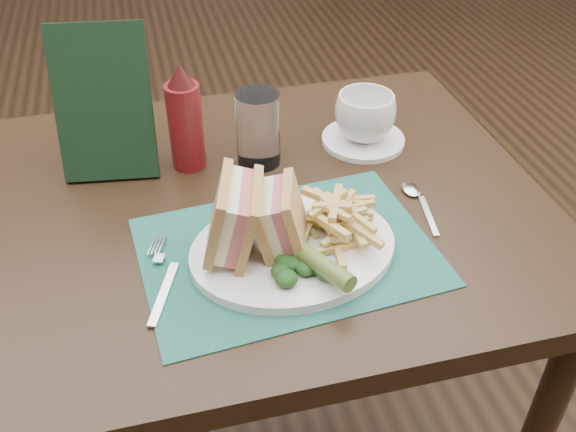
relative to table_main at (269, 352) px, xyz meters
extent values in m
plane|color=black|center=(0.00, 0.50, -0.38)|extent=(7.00, 7.00, 0.00)
cube|color=#1B584E|center=(0.00, -0.14, 0.38)|extent=(0.44, 0.33, 0.00)
cylinder|color=#485E24|center=(0.03, -0.21, 0.41)|extent=(0.08, 0.12, 0.03)
cylinder|color=white|center=(0.21, 0.13, 0.38)|extent=(0.16, 0.16, 0.01)
imported|color=white|center=(0.21, 0.13, 0.43)|extent=(0.15, 0.15, 0.08)
cylinder|color=silver|center=(0.01, 0.11, 0.44)|extent=(0.10, 0.10, 0.13)
cube|color=black|center=(-0.23, 0.15, 0.50)|extent=(0.16, 0.11, 0.24)
camera|label=1|loc=(-0.17, -0.82, 0.99)|focal=40.00mm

